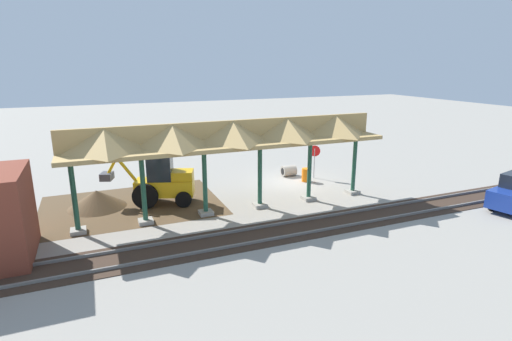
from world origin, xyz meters
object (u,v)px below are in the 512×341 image
object	(u,v)px
traffic_barrel	(306,175)
concrete_pipe	(289,171)
backhoe	(162,182)
stop_sign	(315,155)

from	to	relation	value
traffic_barrel	concrete_pipe	bearing A→B (deg)	-74.39
backhoe	traffic_barrel	distance (m)	9.72
stop_sign	concrete_pipe	xyz separation A→B (m)	(1.40, -1.09, -1.27)
backhoe	traffic_barrel	size ratio (longest dim) A/B	5.67
concrete_pipe	traffic_barrel	xyz separation A→B (m)	(-0.46, 1.63, 0.07)
stop_sign	backhoe	world-z (taller)	backhoe
backhoe	traffic_barrel	xyz separation A→B (m)	(-9.66, -0.77, -0.82)
stop_sign	traffic_barrel	world-z (taller)	stop_sign
stop_sign	backhoe	size ratio (longest dim) A/B	0.45
stop_sign	backhoe	distance (m)	10.68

